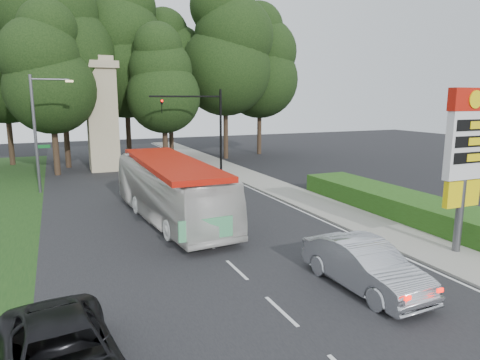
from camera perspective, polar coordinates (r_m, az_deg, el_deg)
name	(u,v)px	position (r m, az deg, el deg)	size (l,w,h in m)	color
ground	(289,319)	(13.39, 6.58, -17.98)	(120.00, 120.00, 0.00)	black
road_surface	(180,217)	(23.79, -8.01, -4.96)	(14.00, 80.00, 0.02)	black
sidewalk_right	(312,202)	(27.18, 9.54, -2.90)	(3.00, 80.00, 0.12)	gray
hedge	(396,203)	(25.83, 20.04, -2.90)	(3.00, 14.00, 1.20)	#244712
gas_station_pylon	(466,149)	(19.51, 27.91, 3.72)	(2.10, 0.45, 6.85)	#59595E
traffic_signal_mast	(206,120)	(36.09, -4.57, 7.99)	(6.10, 0.35, 7.20)	black
streetlight_signs	(38,128)	(32.20, -25.31, 6.24)	(2.75, 0.98, 8.00)	#59595E
monument	(102,114)	(40.33, -17.93, 8.41)	(3.00, 3.00, 10.05)	tan
tree_west_near	(2,60)	(47.42, -29.11, 13.83)	(8.40, 8.40, 16.50)	#2D2116
tree_center_left	(59,35)	(43.49, -23.01, 17.38)	(10.08, 10.08, 19.80)	#2D2116
tree_center_right	(125,52)	(45.88, -15.15, 16.19)	(9.24, 9.24, 18.15)	#2D2116
tree_east_near	(169,68)	(48.72, -9.42, 14.50)	(8.12, 8.12, 15.95)	#2D2116
tree_east_mid	(225,51)	(46.59, -1.98, 16.87)	(9.52, 9.52, 18.70)	#2D2116
tree_far_east	(260,63)	(50.33, 2.66, 15.27)	(8.68, 8.68, 17.05)	#2D2116
tree_monument_left	(49,70)	(39.18, -24.07, 13.19)	(7.28, 7.28, 14.30)	#2D2116
tree_monument_right	(163,81)	(40.76, -10.20, 12.87)	(6.72, 6.72, 13.20)	#2D2116
transit_bus	(171,191)	(22.91, -9.23, -1.42)	(2.75, 11.74, 3.27)	silver
sedan_silver	(365,265)	(15.48, 16.27, -10.84)	(1.77, 5.08, 1.67)	#B7B8BF
suv_charcoal	(62,358)	(11.04, -22.67, -21.07)	(2.49, 5.39, 1.50)	black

